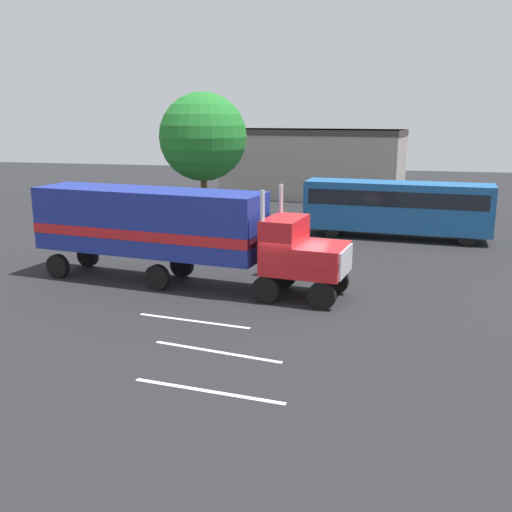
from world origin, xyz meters
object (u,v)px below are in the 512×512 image
Objects in this scene: person_bystander at (267,257)px; parked_bus at (397,204)px; tree_left at (203,137)px; semi_truck at (171,228)px.

person_bystander is 0.15× the size of parked_bus.
person_bystander is 16.37m from tree_left.
semi_truck is 4.71m from person_bystander.
semi_truck is at bearing -149.86° from person_bystander.
semi_truck reaches higher than parked_bus.
parked_bus is at bearing -14.11° from tree_left.
parked_bus is at bearing 60.74° from person_bystander.
semi_truck is 1.29× the size of parked_bus.
person_bystander is at bearing 30.14° from semi_truck.
tree_left is at bearing 119.29° from person_bystander.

